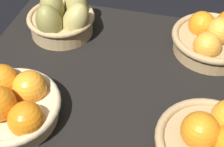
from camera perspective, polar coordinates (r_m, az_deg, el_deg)
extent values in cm
cube|color=black|center=(91.75, 1.66, -2.72)|extent=(84.00, 72.00, 3.00)
cylinder|color=#D3BC8C|center=(85.25, -16.66, -6.07)|extent=(22.58, 22.58, 4.52)
torus|color=#D3BC8C|center=(83.61, -16.97, -5.06)|extent=(24.69, 24.69, 2.11)
sphere|color=orange|center=(84.06, -13.62, -2.27)|extent=(8.32, 8.32, 8.32)
sphere|color=orange|center=(87.35, -18.01, -1.16)|extent=(8.32, 8.32, 8.32)
sphere|color=orange|center=(78.13, -14.19, -7.49)|extent=(8.32, 8.32, 8.32)
cylinder|color=tan|center=(103.99, 16.37, 4.80)|extent=(21.92, 21.92, 5.18)
torus|color=tan|center=(102.46, 16.65, 5.92)|extent=(23.88, 23.88, 1.97)
sphere|color=#F49E33|center=(100.42, 17.72, 6.84)|extent=(7.75, 7.75, 7.75)
sphere|color=orange|center=(103.46, 14.81, 7.98)|extent=(7.75, 7.75, 7.75)
sphere|color=#F49E33|center=(96.43, 15.69, 4.51)|extent=(7.75, 7.75, 7.75)
cylinder|color=tan|center=(108.32, -8.44, 8.14)|extent=(19.28, 19.28, 5.68)
torus|color=tan|center=(106.72, -8.59, 9.38)|extent=(20.89, 20.89, 1.61)
ellipsoid|color=#9E934C|center=(106.43, -10.02, 10.79)|extent=(11.58, 12.91, 13.78)
ellipsoid|color=tan|center=(102.27, -6.17, 8.69)|extent=(13.84, 13.37, 13.93)
ellipsoid|color=#9E934C|center=(108.39, -5.99, 10.95)|extent=(10.56, 12.39, 15.36)
ellipsoid|color=olive|center=(101.71, -10.48, 8.29)|extent=(10.03, 8.56, 12.84)
cylinder|color=tan|center=(78.13, 15.84, -11.81)|extent=(21.62, 21.62, 4.90)
torus|color=tan|center=(76.19, 16.19, -10.75)|extent=(23.66, 23.66, 2.04)
sphere|color=orange|center=(73.54, 14.59, -9.28)|extent=(8.16, 8.16, 8.16)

